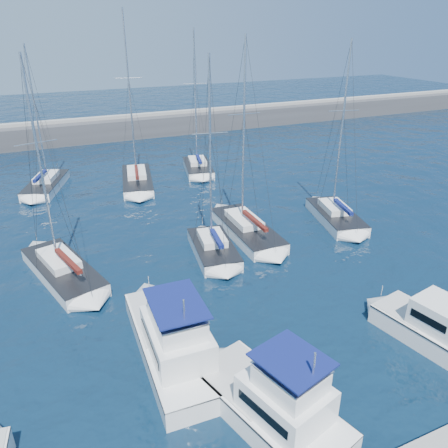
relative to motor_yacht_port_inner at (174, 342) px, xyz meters
name	(u,v)px	position (x,y,z in m)	size (l,w,h in m)	color
ground	(249,331)	(4.77, 0.46, -1.13)	(220.00, 220.00, 0.00)	black
breakwater	(99,132)	(4.77, 52.46, -0.08)	(160.00, 6.00, 4.45)	#424244
motor_yacht_port_inner	(174,342)	(0.00, 0.00, 0.00)	(3.75, 9.95, 4.69)	white
motor_yacht_stbd_inner	(275,405)	(2.78, -5.82, 0.00)	(5.24, 8.28, 4.69)	white
motor_yacht_stbd_outer	(429,326)	(13.72, -4.32, -0.19)	(3.80, 5.97, 3.20)	white
sailboat_mid_b	(63,270)	(-4.62, 11.35, -0.61)	(5.34, 9.36, 15.39)	white
sailboat_mid_c	(213,248)	(6.49, 10.05, -0.58)	(3.95, 6.95, 15.15)	white
sailboat_mid_d	(246,229)	(10.46, 12.20, -0.61)	(3.39, 9.29, 16.25)	white
sailboat_mid_e	(335,216)	(19.20, 11.37, -0.59)	(4.82, 8.16, 15.87)	white
sailboat_back_a	(46,184)	(-4.44, 31.44, -0.61)	(5.69, 8.79, 15.18)	white
sailboat_back_b	(137,180)	(5.05, 28.81, -0.59)	(5.07, 10.20, 18.41)	white
sailboat_back_c	(198,167)	(12.99, 30.41, -0.58)	(4.68, 7.82, 16.58)	white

